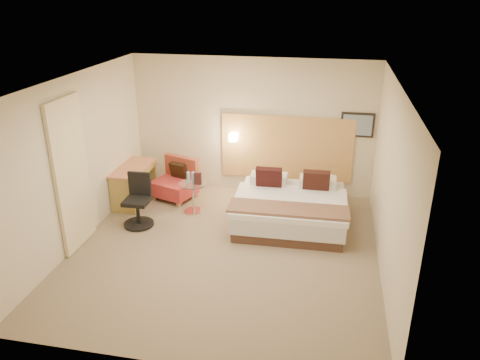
% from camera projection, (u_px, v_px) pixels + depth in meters
% --- Properties ---
extents(floor, '(4.80, 5.00, 0.02)m').
position_uv_depth(floor, '(225.00, 251.00, 7.52)').
color(floor, '#7B6A53').
rests_on(floor, ground).
extents(ceiling, '(4.80, 5.00, 0.02)m').
position_uv_depth(ceiling, '(222.00, 81.00, 6.46)').
color(ceiling, white).
rests_on(ceiling, floor).
extents(wall_back, '(4.80, 0.02, 2.70)m').
position_uv_depth(wall_back, '(252.00, 126.00, 9.26)').
color(wall_back, beige).
rests_on(wall_back, floor).
extents(wall_front, '(4.80, 0.02, 2.70)m').
position_uv_depth(wall_front, '(168.00, 263.00, 4.72)').
color(wall_front, beige).
rests_on(wall_front, floor).
extents(wall_left, '(0.02, 5.00, 2.70)m').
position_uv_depth(wall_left, '(76.00, 161.00, 7.42)').
color(wall_left, beige).
rests_on(wall_left, floor).
extents(wall_right, '(0.02, 5.00, 2.70)m').
position_uv_depth(wall_right, '(391.00, 185.00, 6.56)').
color(wall_right, beige).
rests_on(wall_right, floor).
extents(headboard_panel, '(2.60, 0.04, 1.30)m').
position_uv_depth(headboard_panel, '(286.00, 148.00, 9.25)').
color(headboard_panel, '#BB8849').
rests_on(headboard_panel, wall_back).
extents(art_frame, '(0.62, 0.03, 0.47)m').
position_uv_depth(art_frame, '(357.00, 125.00, 8.81)').
color(art_frame, black).
rests_on(art_frame, wall_back).
extents(art_canvas, '(0.54, 0.01, 0.39)m').
position_uv_depth(art_canvas, '(357.00, 125.00, 8.79)').
color(art_canvas, gray).
rests_on(art_canvas, wall_back).
extents(lamp_arm, '(0.02, 0.12, 0.02)m').
position_uv_depth(lamp_arm, '(234.00, 136.00, 9.32)').
color(lamp_arm, silver).
rests_on(lamp_arm, wall_back).
extents(lamp_shade, '(0.15, 0.15, 0.15)m').
position_uv_depth(lamp_shade, '(233.00, 137.00, 9.26)').
color(lamp_shade, '#FEECC6').
rests_on(lamp_shade, wall_back).
extents(curtain, '(0.06, 0.90, 2.42)m').
position_uv_depth(curtain, '(72.00, 175.00, 7.23)').
color(curtain, beige).
rests_on(curtain, wall_left).
extents(bottle_a, '(0.07, 0.07, 0.21)m').
position_uv_depth(bottle_a, '(188.00, 177.00, 8.57)').
color(bottle_a, '#9BD5EF').
rests_on(bottle_a, side_table).
extents(bottle_b, '(0.07, 0.07, 0.21)m').
position_uv_depth(bottle_b, '(193.00, 177.00, 8.57)').
color(bottle_b, '#87B5D1').
rests_on(bottle_b, side_table).
extents(menu_folder, '(0.14, 0.07, 0.23)m').
position_uv_depth(menu_folder, '(198.00, 179.00, 8.49)').
color(menu_folder, '#3D1A19').
rests_on(menu_folder, side_table).
extents(bed, '(1.98, 1.92, 0.94)m').
position_uv_depth(bed, '(290.00, 207.00, 8.29)').
color(bed, '#472E23').
rests_on(bed, floor).
extents(lounge_chair, '(0.93, 0.87, 0.80)m').
position_uv_depth(lounge_chair, '(176.00, 182.00, 9.27)').
color(lounge_chair, '#9D7F4A').
rests_on(lounge_chair, floor).
extents(side_table, '(0.60, 0.60, 0.57)m').
position_uv_depth(side_table, '(193.00, 196.00, 8.67)').
color(side_table, white).
rests_on(side_table, floor).
extents(desk, '(0.54, 1.17, 0.73)m').
position_uv_depth(desk, '(134.00, 174.00, 8.99)').
color(desk, '#C1724B').
rests_on(desk, floor).
extents(desk_chair, '(0.54, 0.54, 0.93)m').
position_uv_depth(desk_chair, '(138.00, 205.00, 8.18)').
color(desk_chair, black).
rests_on(desk_chair, floor).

